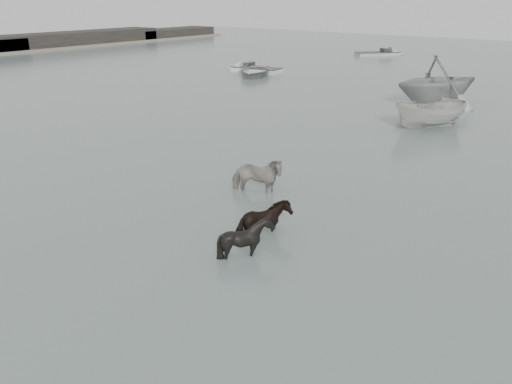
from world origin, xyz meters
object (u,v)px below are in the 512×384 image
pony_dark (265,213)px  pony_black (246,232)px  pony_pinto (257,171)px  rowboat_lead (254,70)px

pony_dark → pony_black: size_ratio=0.99×
pony_dark → pony_black: pony_black is taller
pony_dark → pony_black: 1.25m
pony_pinto → pony_black: size_ratio=1.38×
rowboat_lead → pony_pinto: bearing=-78.2°
pony_dark → pony_black: (0.33, -1.20, 0.01)m
pony_black → pony_dark: bearing=3.4°
pony_pinto → rowboat_lead: bearing=15.1°
pony_dark → rowboat_lead: 28.43m
pony_pinto → rowboat_lead: (-15.75, 19.87, -0.25)m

